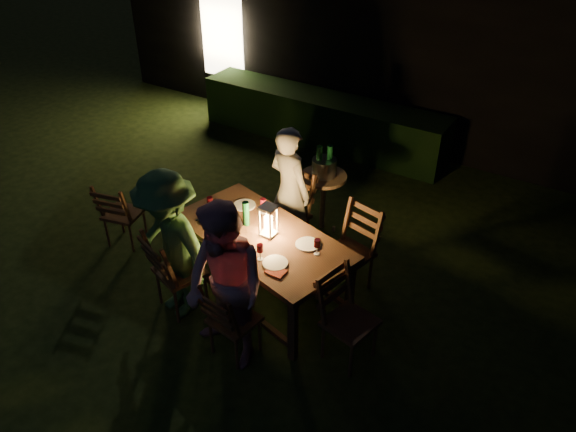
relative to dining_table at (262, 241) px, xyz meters
The scene contains 29 objects.
garden_envelope 6.16m from the dining_table, 97.81° to the left, with size 40.00×40.00×3.20m.
dining_table is the anchor object (origin of this frame).
chair_near_left 0.99m from the dining_table, 135.20° to the right, with size 0.60×0.62×1.04m.
chair_near_right 1.00m from the dining_table, 74.38° to the right, with size 0.47×0.50×0.93m.
chair_far_left 0.98m from the dining_table, 105.42° to the left, with size 0.58×0.61×1.06m.
chair_far_right 1.04m from the dining_table, 39.69° to the left, with size 0.57×0.59×1.04m.
chair_end 1.30m from the dining_table, 14.89° to the right, with size 0.56×0.53×1.00m.
chair_spare 2.04m from the dining_table, behind, with size 0.51×0.53×0.93m.
person_house_side 0.94m from the dining_table, 103.91° to the left, with size 0.59×0.39×1.61m, color beige.
person_opp_right 0.94m from the dining_table, 76.09° to the right, with size 0.84×0.66×1.73m, color #BA8092.
person_opp_left 0.94m from the dining_table, 133.60° to the right, with size 1.08×0.62×1.68m, color #396A35.
lantern 0.25m from the dining_table, 30.15° to the left, with size 0.16×0.16×0.35m.
plate_far_left 0.60m from the dining_table, 143.35° to the left, with size 0.25×0.25×0.01m, color white.
plate_near_left 0.60m from the dining_table, behind, with size 0.25×0.25×0.01m, color white.
plate_far_right 0.51m from the dining_table, 11.21° to the left, with size 0.25×0.25×0.01m, color white.
plate_near_right 0.51m from the dining_table, 40.90° to the right, with size 0.25×0.25×0.01m, color white.
wineglass_a 0.44m from the dining_table, 122.13° to the left, with size 0.06×0.06×0.18m, color #59070F, non-canonical shape.
wineglass_b 0.75m from the dining_table, behind, with size 0.06×0.06×0.18m, color #59070F, non-canonical shape.
wineglass_c 0.44m from the dining_table, 57.87° to the right, with size 0.06×0.06×0.18m, color #59070F, non-canonical shape.
wineglass_d 0.67m from the dining_table, ahead, with size 0.06×0.06×0.18m, color #59070F, non-canonical shape.
wineglass_e 0.36m from the dining_table, 123.28° to the right, with size 0.06×0.06×0.18m, color silver, non-canonical shape.
bottle_table 0.33m from the dining_table, 165.15° to the left, with size 0.07×0.07×0.28m, color #0F471E.
napkin_left 0.36m from the dining_table, 129.96° to the right, with size 0.18×0.14×0.01m, color red.
napkin_right 0.63m from the dining_table, 43.46° to the right, with size 0.18×0.14×0.01m, color red.
phone 0.69m from the dining_table, 169.03° to the right, with size 0.14×0.07×0.01m, color black.
side_table 1.48m from the dining_table, 93.33° to the left, with size 0.58×0.58×0.78m.
ice_bucket 1.49m from the dining_table, 93.33° to the left, with size 0.30×0.30×0.22m, color #A5A8AD.
bottle_bucket_a 1.46m from the dining_table, 95.40° to the left, with size 0.07×0.07×0.32m, color #0F471E.
bottle_bucket_b 1.54m from the dining_table, 91.37° to the left, with size 0.07×0.07×0.32m, color #0F471E.
Camera 1 is at (3.54, -3.74, 4.22)m, focal length 35.00 mm.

